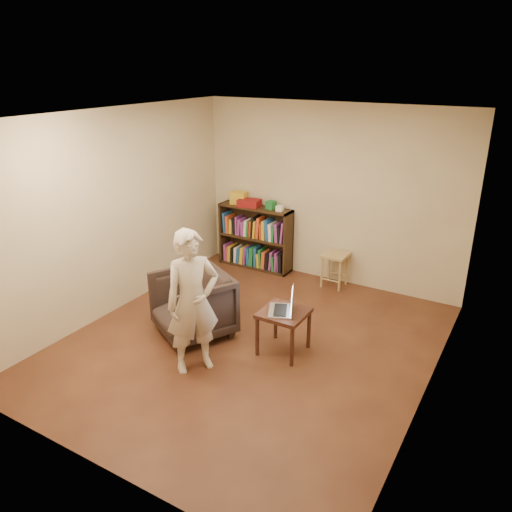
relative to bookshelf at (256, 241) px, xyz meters
The scene contains 15 objects.
floor 2.42m from the bookshelf, 61.42° to the right, with size 4.50×4.50×0.00m, color #452116.
ceiling 3.22m from the bookshelf, 61.42° to the right, with size 4.50×4.50×0.00m, color silver.
wall_back 1.44m from the bookshelf, ahead, with size 4.00×4.00×0.00m, color beige.
wall_left 2.42m from the bookshelf, 112.31° to the right, with size 4.50×4.50×0.00m, color beige.
wall_right 3.87m from the bookshelf, 33.69° to the right, with size 4.50×4.50×0.00m, color beige.
bookshelf is the anchor object (origin of this frame).
box_yellow 0.73m from the bookshelf, behind, with size 0.24×0.17×0.19m, color gold.
red_cloth 0.62m from the bookshelf, 160.52° to the right, with size 0.33×0.24×0.11m, color maroon.
box_green 0.68m from the bookshelf, ahead, with size 0.13×0.13×0.13m, color #1F7736.
box_white 0.74m from the bookshelf, ahead, with size 0.10×0.10×0.08m, color white.
stool 1.38m from the bookshelf, ahead, with size 0.35×0.35×0.51m.
armchair 2.26m from the bookshelf, 79.07° to the right, with size 0.82×0.85×0.77m, color #322521.
side_table 2.55m from the bookshelf, 52.48° to the right, with size 0.50×0.50×0.51m.
laptop 2.57m from the bookshelf, 52.31° to the right, with size 0.39×0.44×0.27m.
person 2.95m from the bookshelf, 72.40° to the right, with size 0.57×0.38×1.57m, color beige.
Camera 1 is at (2.65, -4.35, 3.12)m, focal length 35.00 mm.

